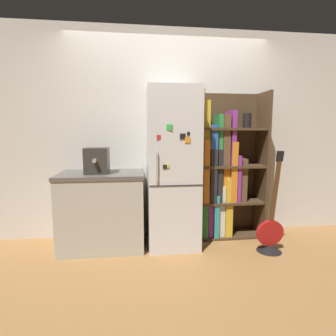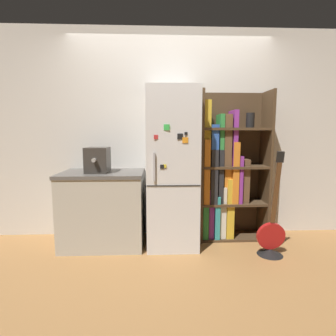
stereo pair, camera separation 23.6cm
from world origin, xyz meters
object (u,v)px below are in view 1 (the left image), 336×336
bookshelf (222,173)px  refrigerator (172,168)px  espresso_machine (97,160)px  guitar (270,237)px

bookshelf → refrigerator: bearing=-166.3°
refrigerator → espresso_machine: refrigerator is taller
refrigerator → guitar: 1.34m
guitar → refrigerator: bearing=160.3°
espresso_machine → guitar: (1.90, -0.35, -0.84)m
guitar → bookshelf: bearing=126.0°
refrigerator → guitar: (1.05, -0.38, -0.74)m
refrigerator → bookshelf: size_ratio=1.00×
refrigerator → espresso_machine: (-0.85, -0.03, 0.10)m
refrigerator → espresso_machine: size_ratio=5.23×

